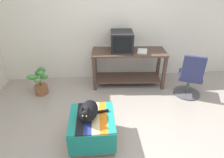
{
  "coord_description": "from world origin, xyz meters",
  "views": [
    {
      "loc": [
        -0.31,
        -2.02,
        2.17
      ],
      "look_at": [
        -0.07,
        0.85,
        0.55
      ],
      "focal_mm": 30.54,
      "sensor_mm": 36.0,
      "label": 1
    }
  ],
  "objects_px": {
    "tv_monitor": "(122,41)",
    "book": "(142,51)",
    "desk": "(128,62)",
    "keyboard": "(122,53)",
    "potted_plant": "(39,83)",
    "office_chair": "(190,78)",
    "ottoman_with_blanket": "(93,129)",
    "cat": "(89,111)"
  },
  "relations": [
    {
      "from": "tv_monitor",
      "to": "book",
      "type": "xyz_separation_m",
      "value": [
        0.41,
        -0.12,
        -0.18
      ]
    },
    {
      "from": "desk",
      "to": "book",
      "type": "xyz_separation_m",
      "value": [
        0.26,
        -0.06,
        0.26
      ]
    },
    {
      "from": "keyboard",
      "to": "potted_plant",
      "type": "xyz_separation_m",
      "value": [
        -1.65,
        -0.13,
        -0.52
      ]
    },
    {
      "from": "keyboard",
      "to": "office_chair",
      "type": "distance_m",
      "value": 1.41
    },
    {
      "from": "desk",
      "to": "tv_monitor",
      "type": "bearing_deg",
      "value": 159.79
    },
    {
      "from": "desk",
      "to": "ottoman_with_blanket",
      "type": "distance_m",
      "value": 1.79
    },
    {
      "from": "desk",
      "to": "office_chair",
      "type": "bearing_deg",
      "value": -23.09
    },
    {
      "from": "desk",
      "to": "office_chair",
      "type": "distance_m",
      "value": 1.25
    },
    {
      "from": "ottoman_with_blanket",
      "to": "office_chair",
      "type": "height_order",
      "value": "office_chair"
    },
    {
      "from": "keyboard",
      "to": "ottoman_with_blanket",
      "type": "relative_size",
      "value": 0.6
    },
    {
      "from": "tv_monitor",
      "to": "ottoman_with_blanket",
      "type": "xyz_separation_m",
      "value": [
        -0.61,
        -1.66,
        -0.73
      ]
    },
    {
      "from": "tv_monitor",
      "to": "book",
      "type": "distance_m",
      "value": 0.46
    },
    {
      "from": "potted_plant",
      "to": "office_chair",
      "type": "xyz_separation_m",
      "value": [
        2.93,
        -0.32,
        0.13
      ]
    },
    {
      "from": "desk",
      "to": "keyboard",
      "type": "xyz_separation_m",
      "value": [
        -0.16,
        -0.12,
        0.26
      ]
    },
    {
      "from": "ottoman_with_blanket",
      "to": "potted_plant",
      "type": "bearing_deg",
      "value": 128.09
    },
    {
      "from": "cat",
      "to": "office_chair",
      "type": "height_order",
      "value": "office_chair"
    },
    {
      "from": "book",
      "to": "tv_monitor",
      "type": "bearing_deg",
      "value": 179.55
    },
    {
      "from": "book",
      "to": "office_chair",
      "type": "bearing_deg",
      "value": -14.28
    },
    {
      "from": "desk",
      "to": "potted_plant",
      "type": "distance_m",
      "value": 1.85
    },
    {
      "from": "keyboard",
      "to": "book",
      "type": "relative_size",
      "value": 1.42
    },
    {
      "from": "potted_plant",
      "to": "office_chair",
      "type": "relative_size",
      "value": 0.61
    },
    {
      "from": "ottoman_with_blanket",
      "to": "desk",
      "type": "bearing_deg",
      "value": 64.49
    },
    {
      "from": "desk",
      "to": "ottoman_with_blanket",
      "type": "xyz_separation_m",
      "value": [
        -0.76,
        -1.59,
        -0.3
      ]
    },
    {
      "from": "ottoman_with_blanket",
      "to": "tv_monitor",
      "type": "bearing_deg",
      "value": 69.64
    },
    {
      "from": "desk",
      "to": "potted_plant",
      "type": "bearing_deg",
      "value": -168.66
    },
    {
      "from": "potted_plant",
      "to": "ottoman_with_blanket",
      "type": "bearing_deg",
      "value": -51.91
    },
    {
      "from": "desk",
      "to": "ottoman_with_blanket",
      "type": "bearing_deg",
      "value": -111.87
    },
    {
      "from": "office_chair",
      "to": "book",
      "type": "bearing_deg",
      "value": -7.32
    },
    {
      "from": "book",
      "to": "potted_plant",
      "type": "bearing_deg",
      "value": -158.58
    },
    {
      "from": "desk",
      "to": "office_chair",
      "type": "xyz_separation_m",
      "value": [
        1.11,
        -0.56,
        -0.13
      ]
    },
    {
      "from": "book",
      "to": "potted_plant",
      "type": "distance_m",
      "value": 2.15
    },
    {
      "from": "ottoman_with_blanket",
      "to": "office_chair",
      "type": "bearing_deg",
      "value": 28.84
    },
    {
      "from": "tv_monitor",
      "to": "keyboard",
      "type": "relative_size",
      "value": 1.33
    },
    {
      "from": "tv_monitor",
      "to": "keyboard",
      "type": "height_order",
      "value": "tv_monitor"
    },
    {
      "from": "desk",
      "to": "book",
      "type": "relative_size",
      "value": 5.45
    },
    {
      "from": "desk",
      "to": "potted_plant",
      "type": "xyz_separation_m",
      "value": [
        -1.82,
        -0.25,
        -0.27
      ]
    },
    {
      "from": "potted_plant",
      "to": "book",
      "type": "bearing_deg",
      "value": 5.12
    },
    {
      "from": "desk",
      "to": "ottoman_with_blanket",
      "type": "relative_size",
      "value": 2.28
    },
    {
      "from": "keyboard",
      "to": "office_chair",
      "type": "bearing_deg",
      "value": -18.93
    },
    {
      "from": "keyboard",
      "to": "cat",
      "type": "bearing_deg",
      "value": -112.66
    },
    {
      "from": "cat",
      "to": "potted_plant",
      "type": "xyz_separation_m",
      "value": [
        -1.02,
        1.36,
        -0.31
      ]
    },
    {
      "from": "keyboard",
      "to": "cat",
      "type": "relative_size",
      "value": 0.93
    }
  ]
}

